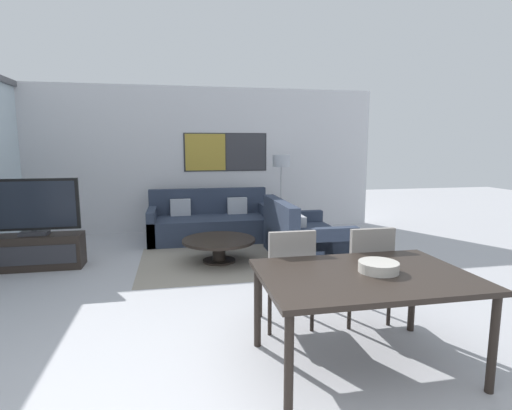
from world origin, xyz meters
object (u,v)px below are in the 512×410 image
at_px(dining_chair_centre, 365,268).
at_px(floor_lamp, 281,168).
at_px(television, 32,207).
at_px(tv_console, 36,252).
at_px(sofa_side, 301,240).
at_px(dining_table, 365,282).
at_px(fruit_bowl, 379,266).
at_px(sofa_main, 210,224).
at_px(coffee_table, 219,245).
at_px(dining_chair_left, 288,272).

relative_size(dining_chair_centre, floor_lamp, 0.63).
distance_m(television, floor_lamp, 4.09).
height_order(tv_console, sofa_side, sofa_side).
distance_m(dining_table, dining_chair_centre, 0.84).
bearing_deg(television, tv_console, -90.00).
distance_m(dining_chair_centre, floor_lamp, 3.86).
bearing_deg(sofa_side, television, 86.47).
relative_size(television, fruit_bowl, 4.00).
height_order(tv_console, sofa_main, sofa_main).
bearing_deg(coffee_table, sofa_main, 90.00).
bearing_deg(tv_console, fruit_bowl, -42.98).
xyz_separation_m(television, dining_chair_centre, (3.67, -2.45, -0.33)).
height_order(sofa_side, dining_chair_centre, dining_chair_centre).
relative_size(coffee_table, dining_chair_centre, 1.12).
height_order(dining_chair_centre, fruit_bowl, dining_chair_centre).
height_order(sofa_side, coffee_table, sofa_side).
xyz_separation_m(dining_chair_left, fruit_bowl, (0.49, -0.75, 0.26)).
height_order(coffee_table, dining_table, dining_table).
relative_size(dining_table, dining_chair_left, 1.65).
height_order(coffee_table, dining_chair_centre, dining_chair_centre).
relative_size(sofa_main, coffee_table, 2.05).
height_order(fruit_bowl, floor_lamp, floor_lamp).
height_order(dining_table, dining_chair_left, dining_chair_left).
bearing_deg(tv_console, dining_chair_left, -39.70).
bearing_deg(floor_lamp, tv_console, -160.90).
bearing_deg(dining_chair_centre, sofa_side, 88.09).
bearing_deg(dining_chair_centre, sofa_main, 107.11).
bearing_deg(coffee_table, dining_chair_centre, -63.02).
relative_size(television, floor_lamp, 0.80).
xyz_separation_m(sofa_main, dining_chair_left, (0.40, -3.72, 0.26)).
bearing_deg(fruit_bowl, coffee_table, 106.64).
height_order(tv_console, coffee_table, tv_console).
relative_size(sofa_side, coffee_table, 1.43).
relative_size(sofa_main, dining_chair_centre, 2.29).
relative_size(sofa_side, dining_chair_left, 1.60).
distance_m(coffee_table, fruit_bowl, 3.17).
height_order(tv_console, floor_lamp, floor_lamp).
bearing_deg(sofa_side, dining_table, 171.35).
xyz_separation_m(dining_table, fruit_bowl, (0.11, 0.01, 0.11)).
distance_m(television, fruit_bowl, 4.65).
bearing_deg(fruit_bowl, sofa_side, 83.50).
bearing_deg(dining_chair_centre, television, 146.21).
xyz_separation_m(television, dining_chair_left, (2.91, -2.42, -0.33)).
xyz_separation_m(dining_table, floor_lamp, (0.56, 4.52, 0.59)).
bearing_deg(dining_chair_left, dining_table, -63.87).
bearing_deg(sofa_side, coffee_table, 87.81).
bearing_deg(dining_table, sofa_main, 99.86).
height_order(sofa_main, fruit_bowl, sofa_main).
height_order(sofa_main, dining_chair_left, dining_chair_left).
bearing_deg(dining_chair_left, television, 140.30).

